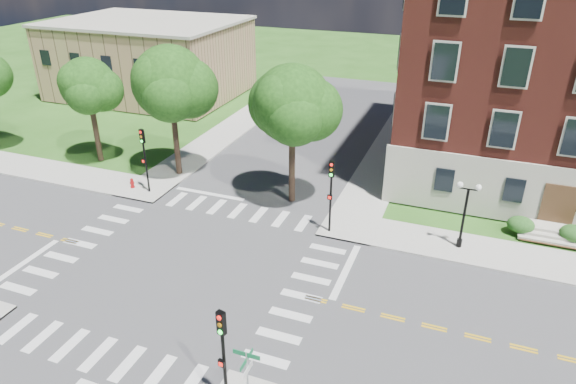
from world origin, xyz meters
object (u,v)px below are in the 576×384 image
(traffic_signal_nw, at_px, (144,153))
(twin_lamp_west, at_px, (465,211))
(traffic_signal_ne, at_px, (331,188))
(fire_hydrant, at_px, (132,183))
(traffic_signal_se, at_px, (223,349))
(street_sign_pole, at_px, (247,371))

(traffic_signal_nw, distance_m, twin_lamp_west, 21.79)
(traffic_signal_ne, distance_m, fire_hydrant, 15.74)
(traffic_signal_se, relative_size, twin_lamp_west, 1.13)
(street_sign_pole, bearing_deg, traffic_signal_se, -173.63)
(traffic_signal_ne, bearing_deg, traffic_signal_se, -89.56)
(traffic_signal_se, bearing_deg, traffic_signal_ne, 90.44)
(twin_lamp_west, distance_m, street_sign_pole, 16.88)
(traffic_signal_se, xyz_separation_m, street_sign_pole, (0.91, 0.10, -0.88))
(fire_hydrant, bearing_deg, traffic_signal_se, -44.48)
(traffic_signal_se, xyz_separation_m, twin_lamp_west, (7.72, 15.55, -0.66))
(traffic_signal_se, height_order, fire_hydrant, traffic_signal_se)
(traffic_signal_nw, relative_size, street_sign_pole, 1.55)
(traffic_signal_nw, height_order, street_sign_pole, traffic_signal_nw)
(traffic_signal_ne, bearing_deg, traffic_signal_nw, 177.11)
(traffic_signal_se, bearing_deg, fire_hydrant, 135.52)
(twin_lamp_west, height_order, street_sign_pole, twin_lamp_west)
(traffic_signal_ne, bearing_deg, twin_lamp_west, 7.68)
(street_sign_pole, bearing_deg, fire_hydrant, 137.34)
(traffic_signal_nw, bearing_deg, traffic_signal_se, -47.24)
(street_sign_pole, bearing_deg, traffic_signal_nw, 134.76)
(traffic_signal_nw, xyz_separation_m, twin_lamp_west, (21.78, 0.35, -0.66))
(traffic_signal_ne, relative_size, twin_lamp_west, 1.13)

